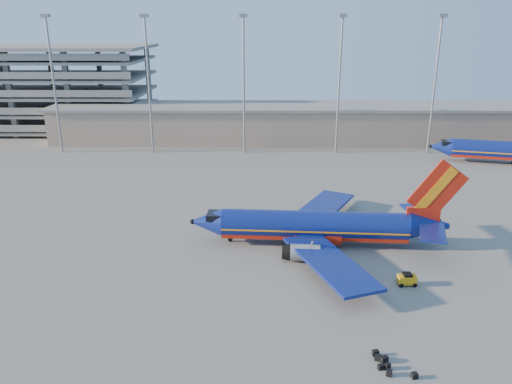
% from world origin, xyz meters
% --- Properties ---
extents(ground, '(220.00, 220.00, 0.00)m').
position_xyz_m(ground, '(0.00, 0.00, 0.00)').
color(ground, slate).
rests_on(ground, ground).
extents(terminal_building, '(122.00, 16.00, 8.50)m').
position_xyz_m(terminal_building, '(10.00, 58.00, 4.32)').
color(terminal_building, gray).
rests_on(terminal_building, ground).
extents(parking_garage, '(62.00, 32.00, 21.40)m').
position_xyz_m(parking_garage, '(-62.00, 74.05, 11.73)').
color(parking_garage, slate).
rests_on(parking_garage, ground).
extents(light_mast_row, '(101.60, 1.60, 28.65)m').
position_xyz_m(light_mast_row, '(5.00, 46.00, 17.55)').
color(light_mast_row, gray).
rests_on(light_mast_row, ground).
extents(aircraft_main, '(33.96, 32.60, 11.49)m').
position_xyz_m(aircraft_main, '(6.02, -2.07, 2.46)').
color(aircraft_main, navy).
rests_on(aircraft_main, ground).
extents(baggage_tug, '(1.97, 1.25, 1.38)m').
position_xyz_m(baggage_tug, '(14.19, -12.54, 0.72)').
color(baggage_tug, '#CC9512').
rests_on(baggage_tug, ground).
extents(luggage_pile, '(3.05, 3.34, 0.54)m').
position_xyz_m(luggage_pile, '(8.79, -26.04, 0.25)').
color(luggage_pile, black).
rests_on(luggage_pile, ground).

